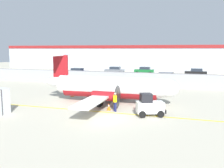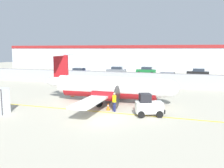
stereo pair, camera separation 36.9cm
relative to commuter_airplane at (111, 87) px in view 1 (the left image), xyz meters
The scene contains 15 objects.
ground_plane 4.37m from the commuter_airplane, 75.66° to the right, with size 140.00×140.00×0.01m.
perimeter_fence 12.11m from the commuter_airplane, 85.23° to the left, with size 98.00×0.10×2.10m.
parking_lot_strip 23.63m from the commuter_airplane, 87.55° to the left, with size 98.00×17.00×0.12m.
background_building 42.09m from the commuter_airplane, 88.63° to the left, with size 91.00×8.10×6.50m.
commuter_airplane is the anchor object (origin of this frame).
baggage_tug 6.09m from the commuter_airplane, 40.75° to the right, with size 2.57×2.06×1.88m.
ground_crew_worker 3.79m from the commuter_airplane, 67.11° to the right, with size 0.48×0.48×1.70m.
traffic_cone_near_left 5.83m from the commuter_airplane, 161.38° to the left, with size 0.36×0.36×0.64m.
traffic_cone_near_right 3.48m from the commuter_airplane, 76.24° to the right, with size 0.36×0.36×0.64m.
traffic_cone_far_left 2.81m from the commuter_airplane, 138.79° to the right, with size 0.36×0.36×0.64m.
parked_car_0 26.40m from the commuter_airplane, 123.05° to the left, with size 4.24×2.08×1.58m.
parked_car_1 29.27m from the commuter_airplane, 106.59° to the left, with size 4.30×2.21×1.58m.
parked_car_2 29.74m from the commuter_airplane, 93.94° to the left, with size 4.23×2.05×1.58m.
parked_car_3 18.18m from the commuter_airplane, 78.46° to the left, with size 4.35×2.33×1.58m.
parked_car_4 29.48m from the commuter_airplane, 73.10° to the left, with size 4.21×2.02×1.58m.
Camera 1 is at (6.78, -18.08, 5.47)m, focal length 40.00 mm.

